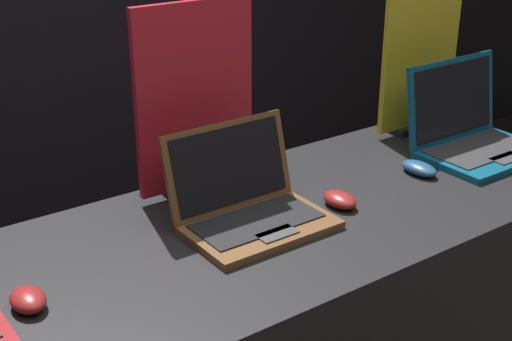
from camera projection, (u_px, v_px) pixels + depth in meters
name	position (u px, v px, depth m)	size (l,w,h in m)	color
mouse_front	(28.00, 300.00, 1.44)	(0.07, 0.10, 0.04)	maroon
laptop_middle	(248.00, 203.00, 1.77)	(0.36, 0.29, 0.24)	brown
mouse_middle	(340.00, 200.00, 1.87)	(0.07, 0.10, 0.04)	maroon
promo_stand_middle	(196.00, 104.00, 1.87)	(0.35, 0.07, 0.52)	black
laptop_back	(472.00, 132.00, 2.22)	(0.39, 0.31, 0.27)	#0F5170
mouse_back	(419.00, 168.00, 2.07)	(0.07, 0.12, 0.04)	navy
promo_stand_back	(420.00, 60.00, 2.32)	(0.33, 0.07, 0.51)	black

